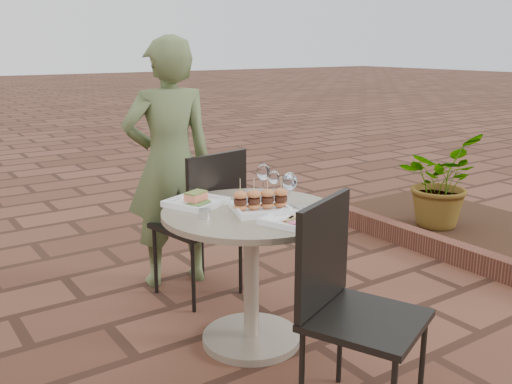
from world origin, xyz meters
TOP-DOWN VIEW (x-y plane):
  - ground at (0.00, 0.00)m, footprint 60.00×60.00m
  - cafe_table at (-0.26, 0.23)m, footprint 0.90×0.90m
  - chair_far at (-0.18, 0.84)m, footprint 0.51×0.51m
  - chair_near at (-0.27, -0.48)m, footprint 0.58×0.58m
  - diner at (-0.24, 1.20)m, footprint 0.64×0.48m
  - plate_salmon at (-0.44, 0.47)m, footprint 0.34×0.34m
  - plate_sliders at (-0.23, 0.19)m, footprint 0.34×0.34m
  - plate_tuna at (-0.22, -0.05)m, footprint 0.30×0.30m
  - wine_glass_right at (-0.06, 0.17)m, footprint 0.08×0.08m
  - wine_glass_mid at (-0.03, 0.45)m, footprint 0.07×0.07m
  - wine_glass_far at (-0.00, 0.39)m, footprint 0.06×0.06m
  - steel_ramekin at (-0.52, 0.24)m, footprint 0.08×0.08m
  - cutlery_set at (-0.04, 0.06)m, footprint 0.14×0.21m
  - planter_curb at (1.60, 0.30)m, footprint 0.12×3.00m
  - potted_plant_a at (2.06, 0.89)m, footprint 0.87×0.82m

SIDE VIEW (x-z plane):
  - ground at x=0.00m, z-range 0.00..0.00m
  - planter_curb at x=1.60m, z-range 0.00..0.15m
  - potted_plant_a at x=2.06m, z-range 0.06..0.83m
  - cafe_table at x=-0.26m, z-range 0.12..0.85m
  - chair_far at x=-0.18m, z-range 0.08..1.01m
  - chair_near at x=-0.27m, z-range 0.08..1.01m
  - cutlery_set at x=-0.04m, z-range 0.73..0.73m
  - plate_tuna at x=-0.22m, z-range 0.73..0.76m
  - plate_salmon at x=-0.44m, z-range 0.71..0.79m
  - steel_ramekin at x=-0.52m, z-range 0.73..0.77m
  - plate_sliders at x=-0.23m, z-range 0.69..0.86m
  - diner at x=-0.24m, z-range 0.00..1.60m
  - wine_glass_far at x=0.00m, z-range 0.76..0.91m
  - wine_glass_mid at x=-0.03m, z-range 0.77..0.94m
  - wine_glass_right at x=-0.06m, z-range 0.77..0.95m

